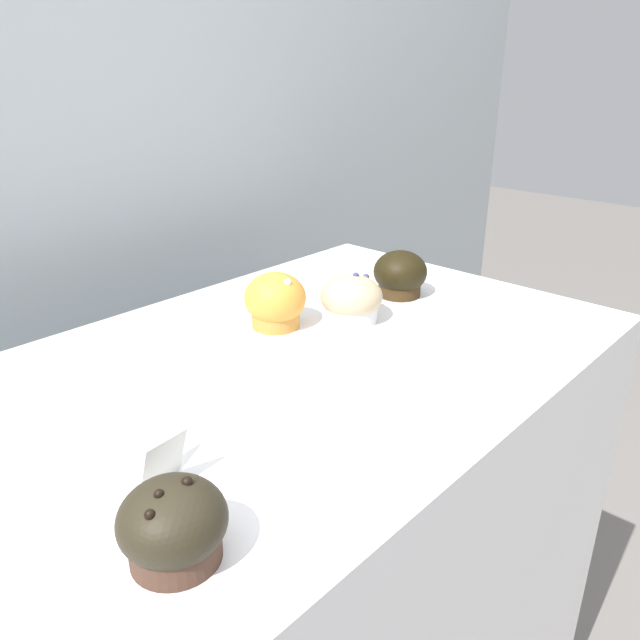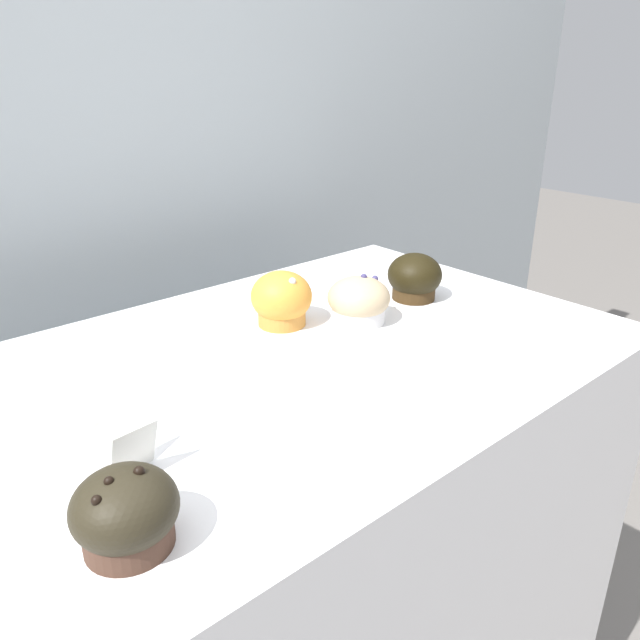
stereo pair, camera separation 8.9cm
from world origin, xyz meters
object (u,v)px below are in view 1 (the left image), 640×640
Objects in this scene: muffin_front_center at (173,525)px; muffin_front_left at (275,302)px; muffin_back_right at (351,300)px; muffin_back_left at (400,275)px.

muffin_front_center is 0.50m from muffin_front_left.
muffin_back_right is 0.12m from muffin_front_left.
muffin_back_right is at bearing -35.55° from muffin_front_left.
muffin_back_right is (0.50, 0.23, 0.00)m from muffin_front_center.
muffin_back_left is (0.64, 0.24, 0.00)m from muffin_front_center.
muffin_back_right is 1.04× the size of muffin_front_left.
muffin_back_left reaches higher than muffin_back_right.
muffin_back_right is (-0.15, -0.01, -0.00)m from muffin_back_left.
muffin_front_left reaches higher than muffin_front_center.
muffin_front_left is (0.40, 0.30, 0.01)m from muffin_front_center.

